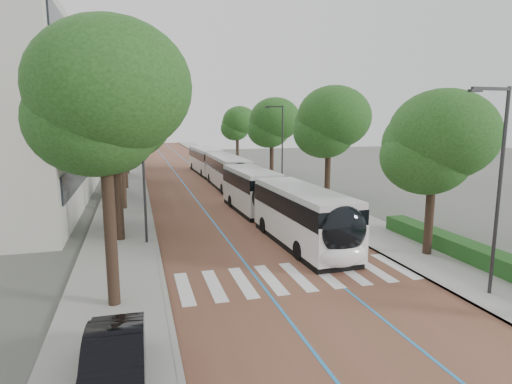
# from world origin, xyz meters

# --- Properties ---
(ground) EXTENTS (160.00, 160.00, 0.00)m
(ground) POSITION_xyz_m (0.00, 0.00, 0.00)
(ground) COLOR #51544C
(ground) RESTS_ON ground
(road) EXTENTS (11.00, 140.00, 0.02)m
(road) POSITION_xyz_m (0.00, 40.00, 0.01)
(road) COLOR brown
(road) RESTS_ON ground
(sidewalk_left) EXTENTS (4.00, 140.00, 0.12)m
(sidewalk_left) POSITION_xyz_m (-7.50, 40.00, 0.06)
(sidewalk_left) COLOR gray
(sidewalk_left) RESTS_ON ground
(sidewalk_right) EXTENTS (4.00, 140.00, 0.12)m
(sidewalk_right) POSITION_xyz_m (7.50, 40.00, 0.06)
(sidewalk_right) COLOR gray
(sidewalk_right) RESTS_ON ground
(kerb_left) EXTENTS (0.20, 140.00, 0.14)m
(kerb_left) POSITION_xyz_m (-5.60, 40.00, 0.06)
(kerb_left) COLOR gray
(kerb_left) RESTS_ON ground
(kerb_right) EXTENTS (0.20, 140.00, 0.14)m
(kerb_right) POSITION_xyz_m (5.60, 40.00, 0.06)
(kerb_right) COLOR gray
(kerb_right) RESTS_ON ground
(zebra_crossing) EXTENTS (10.55, 3.60, 0.01)m
(zebra_crossing) POSITION_xyz_m (0.20, 1.00, 0.03)
(zebra_crossing) COLOR silver
(zebra_crossing) RESTS_ON ground
(lane_line_left) EXTENTS (0.12, 126.00, 0.01)m
(lane_line_left) POSITION_xyz_m (-1.60, 40.00, 0.02)
(lane_line_left) COLOR #257AB9
(lane_line_left) RESTS_ON road
(lane_line_right) EXTENTS (0.12, 126.00, 0.01)m
(lane_line_right) POSITION_xyz_m (1.60, 40.00, 0.02)
(lane_line_right) COLOR #257AB9
(lane_line_right) RESTS_ON road
(hedge) EXTENTS (1.20, 14.00, 0.80)m
(hedge) POSITION_xyz_m (9.10, 0.00, 0.52)
(hedge) COLOR #1A4317
(hedge) RESTS_ON sidewalk_right
(streetlight_near) EXTENTS (1.82, 0.20, 8.00)m
(streetlight_near) POSITION_xyz_m (6.62, -3.00, 4.82)
(streetlight_near) COLOR #2A2A2C
(streetlight_near) RESTS_ON sidewalk_right
(streetlight_far) EXTENTS (1.82, 0.20, 8.00)m
(streetlight_far) POSITION_xyz_m (6.62, 22.00, 4.82)
(streetlight_far) COLOR #2A2A2C
(streetlight_far) RESTS_ON sidewalk_right
(lamp_post_left) EXTENTS (0.14, 0.14, 8.00)m
(lamp_post_left) POSITION_xyz_m (-6.10, 8.00, 4.12)
(lamp_post_left) COLOR #2A2A2C
(lamp_post_left) RESTS_ON sidewalk_left
(trees_left) EXTENTS (5.97, 60.64, 9.95)m
(trees_left) POSITION_xyz_m (-7.50, 25.14, 7.03)
(trees_left) COLOR black
(trees_left) RESTS_ON ground
(trees_right) EXTENTS (5.55, 47.03, 8.82)m
(trees_right) POSITION_xyz_m (7.70, 20.57, 6.09)
(trees_right) COLOR black
(trees_right) RESTS_ON ground
(lead_bus) EXTENTS (3.17, 18.47, 3.20)m
(lead_bus) POSITION_xyz_m (2.04, 9.27, 1.63)
(lead_bus) COLOR black
(lead_bus) RESTS_ON ground
(bus_queued_0) EXTENTS (2.62, 12.42, 3.20)m
(bus_queued_0) POSITION_xyz_m (2.35, 25.75, 1.62)
(bus_queued_0) COLOR silver
(bus_queued_0) RESTS_ON ground
(bus_queued_1) EXTENTS (2.85, 12.46, 3.20)m
(bus_queued_1) POSITION_xyz_m (2.20, 37.90, 1.62)
(bus_queued_1) COLOR silver
(bus_queued_1) RESTS_ON ground
(parked_car) EXTENTS (1.58, 4.36, 1.43)m
(parked_car) POSITION_xyz_m (-7.26, -5.29, 0.83)
(parked_car) COLOR black
(parked_car) RESTS_ON sidewalk_left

